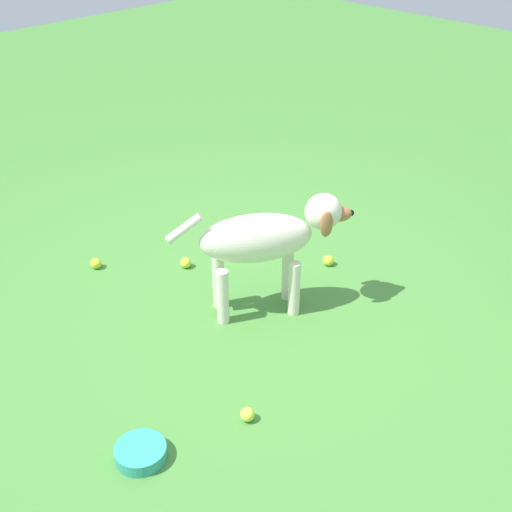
{
  "coord_description": "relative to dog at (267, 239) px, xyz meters",
  "views": [
    {
      "loc": [
        -2.01,
        2.13,
        2.21
      ],
      "look_at": [
        0.12,
        -0.02,
        0.34
      ],
      "focal_mm": 47.46,
      "sensor_mm": 36.0,
      "label": 1
    }
  ],
  "objects": [
    {
      "name": "water_bowl",
      "position": [
        -0.37,
        1.14,
        -0.41
      ],
      "size": [
        0.22,
        0.22,
        0.06
      ],
      "primitive_type": "cylinder",
      "color": "teal",
      "rests_on": "ground"
    },
    {
      "name": "ground",
      "position": [
        -0.08,
        0.07,
        -0.44
      ],
      "size": [
        14.0,
        14.0,
        0.0
      ],
      "primitive_type": "plane",
      "color": "#478438"
    },
    {
      "name": "tennis_ball_2",
      "position": [
        0.04,
        -0.58,
        -0.41
      ],
      "size": [
        0.07,
        0.07,
        0.07
      ],
      "primitive_type": "sphere",
      "color": "#D1E436",
      "rests_on": "ground"
    },
    {
      "name": "tennis_ball_1",
      "position": [
        -0.53,
        0.67,
        -0.41
      ],
      "size": [
        0.07,
        0.07,
        0.07
      ],
      "primitive_type": "sphere",
      "color": "#C4E341",
      "rests_on": "ground"
    },
    {
      "name": "tennis_ball_4",
      "position": [
        0.58,
        -0.31,
        -0.41
      ],
      "size": [
        0.07,
        0.07,
        0.07
      ],
      "primitive_type": "sphere",
      "color": "#D2D339",
      "rests_on": "ground"
    },
    {
      "name": "tennis_ball_3",
      "position": [
        1.01,
        0.43,
        -0.41
      ],
      "size": [
        0.07,
        0.07,
        0.07
      ],
      "primitive_type": "sphere",
      "color": "#C5D830",
      "rests_on": "ground"
    },
    {
      "name": "tennis_ball_0",
      "position": [
        0.63,
        0.04,
        -0.41
      ],
      "size": [
        0.07,
        0.07,
        0.07
      ],
      "primitive_type": "sphere",
      "color": "yellow",
      "rests_on": "ground"
    },
    {
      "name": "dog",
      "position": [
        0.0,
        0.0,
        0.0
      ],
      "size": [
        0.6,
        0.85,
        0.67
      ],
      "rotation": [
        0.0,
        0.0,
        4.12
      ],
      "color": "silver",
      "rests_on": "ground"
    }
  ]
}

